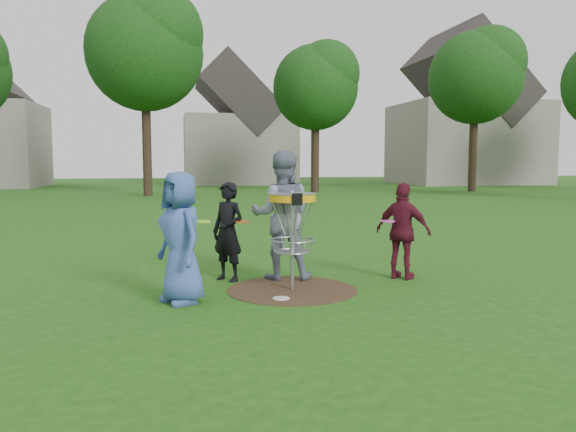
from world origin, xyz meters
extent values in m
plane|color=#19470F|center=(0.00, 0.00, 0.00)|extent=(100.00, 100.00, 0.00)
cylinder|color=#47331E|center=(0.00, 0.00, 0.00)|extent=(1.80, 1.80, 0.01)
imported|color=#38569B|center=(-1.50, -0.40, 0.83)|extent=(0.84, 0.96, 1.65)
imported|color=black|center=(-0.81, 0.79, 0.73)|extent=(0.63, 0.63, 1.47)
imported|color=slate|center=(0.00, 0.77, 0.97)|extent=(1.05, 0.88, 1.93)
imported|color=#561323|center=(1.78, 0.39, 0.73)|extent=(0.86, 0.85, 1.45)
cylinder|color=silver|center=(-0.25, -0.49, 0.01)|extent=(0.22, 0.22, 0.02)
cylinder|color=#9EA0A5|center=(0.00, 0.00, 0.69)|extent=(0.05, 0.05, 1.38)
cylinder|color=orange|center=(0.00, 0.00, 1.28)|extent=(0.64, 0.64, 0.10)
cylinder|color=#9EA0A5|center=(0.00, 0.00, 1.34)|extent=(0.66, 0.66, 0.01)
cube|color=black|center=(0.00, -0.33, 1.28)|extent=(0.14, 0.02, 0.16)
torus|color=#9EA0A5|center=(0.00, 0.00, 0.70)|extent=(0.62, 0.62, 0.02)
torus|color=#9EA0A5|center=(0.00, 0.00, 0.54)|extent=(0.50, 0.50, 0.02)
cylinder|color=#9EA0A5|center=(0.00, 0.00, 0.53)|extent=(0.44, 0.44, 0.01)
cylinder|color=#9BF51B|center=(-1.23, -0.32, 1.01)|extent=(0.22, 0.22, 0.02)
cylinder|color=#FF5A15|center=(-0.61, 0.60, 0.90)|extent=(0.22, 0.22, 0.02)
cylinder|color=#FF4443|center=(0.00, 0.49, 1.18)|extent=(0.22, 0.22, 0.02)
cylinder|color=#F440BC|center=(1.51, 0.33, 0.89)|extent=(0.22, 0.22, 0.02)
cylinder|color=#38281C|center=(-3.00, 21.50, 2.31)|extent=(0.46, 0.46, 4.62)
sphere|color=#164211|center=(-3.00, 21.50, 7.04)|extent=(5.72, 5.72, 5.72)
cylinder|color=#38281C|center=(6.00, 23.00, 1.89)|extent=(0.46, 0.46, 3.78)
sphere|color=#164211|center=(6.00, 23.00, 5.76)|extent=(4.68, 4.68, 4.68)
cylinder|color=#38281C|center=(15.00, 22.00, 2.10)|extent=(0.46, 0.46, 4.20)
sphere|color=#164211|center=(15.00, 22.00, 6.40)|extent=(5.20, 5.20, 5.20)
cube|color=gray|center=(3.00, 35.00, 2.50)|extent=(8.00, 7.00, 5.00)
cube|color=#2D2826|center=(3.00, 35.00, 6.44)|extent=(6.11, 7.14, 6.11)
cube|color=gray|center=(20.00, 32.00, 3.00)|extent=(10.00, 8.00, 6.00)
cube|color=#2D2826|center=(20.00, 32.00, 7.80)|extent=(7.64, 8.16, 7.64)
camera|label=1|loc=(-1.53, -7.47, 1.79)|focal=35.00mm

